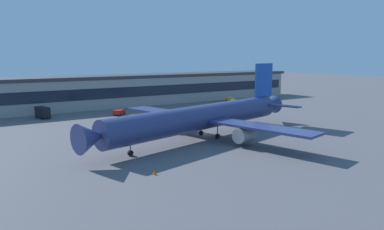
# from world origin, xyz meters

# --- Properties ---
(ground_plane) EXTENTS (600.00, 600.00, 0.00)m
(ground_plane) POSITION_xyz_m (0.00, 0.00, 0.00)
(ground_plane) COLOR #56565B
(terminal_building) EXTENTS (174.05, 15.23, 11.83)m
(terminal_building) POSITION_xyz_m (0.00, 60.94, 5.93)
(terminal_building) COLOR #9E9993
(terminal_building) RESTS_ON ground_plane
(airliner) EXTENTS (62.69, 54.00, 16.97)m
(airliner) POSITION_xyz_m (-2.47, -3.30, 4.96)
(airliner) COLOR navy
(airliner) RESTS_ON ground_plane
(stair_truck) EXTENTS (3.59, 6.37, 3.55)m
(stair_truck) POSITION_xyz_m (-28.00, 46.50, 1.98)
(stair_truck) COLOR black
(stair_truck) RESTS_ON ground_plane
(pushback_tractor) EXTENTS (5.20, 5.26, 1.75)m
(pushback_tractor) POSITION_xyz_m (-5.68, 39.80, 1.05)
(pushback_tractor) COLOR red
(pushback_tractor) RESTS_ON ground_plane
(follow_me_car) EXTENTS (2.57, 4.64, 1.85)m
(follow_me_car) POSITION_xyz_m (46.50, 45.89, 1.09)
(follow_me_car) COLOR yellow
(follow_me_car) RESTS_ON ground_plane
(traffic_cone_0) EXTENTS (0.59, 0.59, 0.74)m
(traffic_cone_0) POSITION_xyz_m (-24.67, -20.46, 0.37)
(traffic_cone_0) COLOR #F2590C
(traffic_cone_0) RESTS_ON ground_plane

